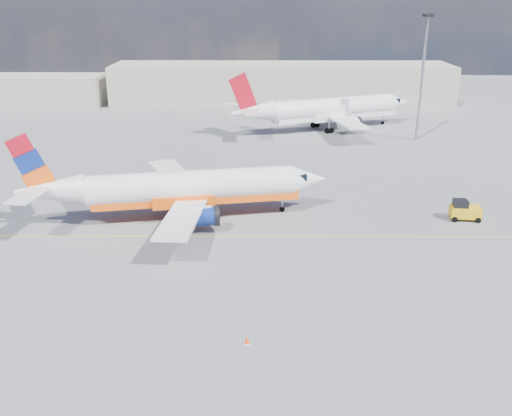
{
  "coord_description": "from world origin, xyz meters",
  "views": [
    {
      "loc": [
        0.56,
        -46.34,
        21.26
      ],
      "look_at": [
        0.21,
        1.29,
        3.5
      ],
      "focal_mm": 40.0,
      "sensor_mm": 36.0,
      "label": 1
    }
  ],
  "objects_px": {
    "gse_tug": "(464,210)",
    "traffic_cone": "(247,340)",
    "second_jet": "(328,110)",
    "main_jet": "(182,189)"
  },
  "relations": [
    {
      "from": "second_jet",
      "to": "gse_tug",
      "type": "bearing_deg",
      "value": -100.34
    },
    {
      "from": "main_jet",
      "to": "second_jet",
      "type": "bearing_deg",
      "value": 54.22
    },
    {
      "from": "second_jet",
      "to": "traffic_cone",
      "type": "xyz_separation_m",
      "value": [
        -12.1,
        -63.37,
        -3.15
      ]
    },
    {
      "from": "second_jet",
      "to": "gse_tug",
      "type": "height_order",
      "value": "second_jet"
    },
    {
      "from": "main_jet",
      "to": "traffic_cone",
      "type": "distance_m",
      "value": 23.61
    },
    {
      "from": "gse_tug",
      "to": "traffic_cone",
      "type": "distance_m",
      "value": 30.8
    },
    {
      "from": "second_jet",
      "to": "traffic_cone",
      "type": "relative_size",
      "value": 61.4
    },
    {
      "from": "main_jet",
      "to": "second_jet",
      "type": "height_order",
      "value": "second_jet"
    },
    {
      "from": "second_jet",
      "to": "gse_tug",
      "type": "distance_m",
      "value": 42.36
    },
    {
      "from": "traffic_cone",
      "to": "second_jet",
      "type": "bearing_deg",
      "value": 79.19
    }
  ]
}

